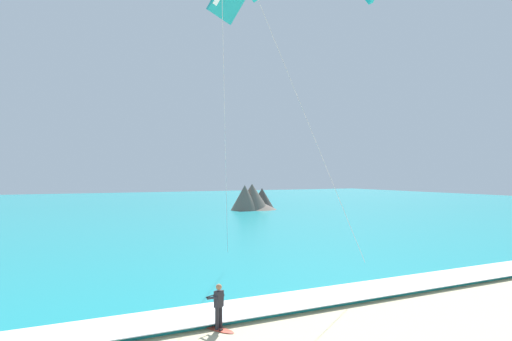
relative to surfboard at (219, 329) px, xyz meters
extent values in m
cube|color=teal|center=(2.65, 60.33, 0.07)|extent=(200.00, 120.00, 0.20)
cube|color=white|center=(2.65, 1.33, 0.19)|extent=(200.00, 2.55, 0.04)
ellipsoid|color=#E04C38|center=(0.00, 0.00, 0.00)|extent=(1.03, 1.45, 0.05)
cube|color=black|center=(0.00, 0.22, 0.04)|extent=(0.17, 0.13, 0.04)
cube|color=black|center=(0.00, -0.22, 0.04)|extent=(0.17, 0.13, 0.04)
cylinder|color=#232328|center=(-0.09, -0.05, 0.39)|extent=(0.14, 0.14, 0.84)
cylinder|color=#232328|center=(0.09, 0.05, 0.39)|extent=(0.14, 0.14, 0.84)
cube|color=#232328|center=(0.00, 0.00, 1.11)|extent=(0.39, 0.33, 0.60)
sphere|color=#9E704C|center=(0.00, 0.00, 1.55)|extent=(0.22, 0.22, 0.22)
cylinder|color=#232328|center=(-0.23, 0.06, 1.16)|extent=(0.31, 0.49, 0.22)
cylinder|color=#232328|center=(0.09, 0.22, 1.16)|extent=(0.31, 0.49, 0.22)
cylinder|color=black|center=(-0.17, 0.34, 1.16)|extent=(0.51, 0.28, 0.04)
cube|color=#3F3F42|center=(-0.05, 0.11, 0.89)|extent=(0.14, 0.13, 0.10)
cube|color=teal|center=(3.95, 8.61, 15.90)|extent=(2.42, 1.54, 2.41)
cylinder|color=#B2B2B7|center=(4.64, 1.48, 8.54)|extent=(8.95, 2.31, 14.74)
cylinder|color=#B2B2B7|center=(2.06, 4.47, 8.54)|extent=(3.81, 8.29, 14.74)
cone|color=#47423D|center=(26.69, 48.42, 1.71)|extent=(4.11, 4.11, 3.47)
cone|color=#665B51|center=(22.41, 45.90, 2.01)|extent=(4.56, 4.56, 4.07)
cone|color=#665B51|center=(23.95, 46.52, 2.09)|extent=(5.61, 5.61, 4.22)
cone|color=#665B51|center=(24.86, 46.38, 0.80)|extent=(6.75, 6.75, 1.66)
camera|label=1|loc=(-5.97, -15.10, 5.71)|focal=30.77mm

